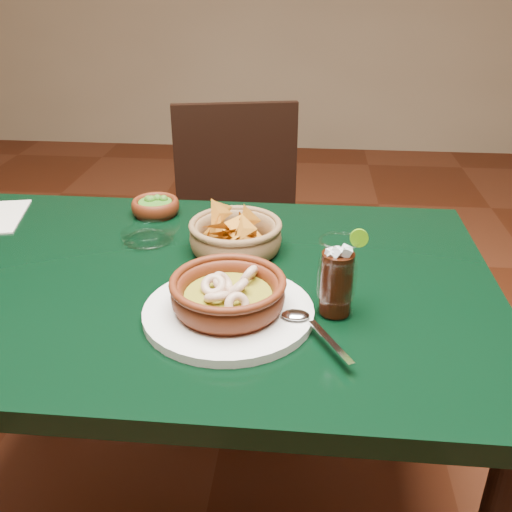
# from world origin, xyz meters

# --- Properties ---
(dining_table) EXTENTS (1.20, 0.80, 0.75)m
(dining_table) POSITION_xyz_m (0.00, 0.00, 0.65)
(dining_table) COLOR black
(dining_table) RESTS_ON ground
(dining_chair) EXTENTS (0.50, 0.50, 0.91)m
(dining_chair) POSITION_xyz_m (0.02, 0.71, 0.50)
(dining_chair) COLOR black
(dining_chair) RESTS_ON ground
(shrimp_plate) EXTENTS (0.36, 0.30, 0.08)m
(shrimp_plate) POSITION_xyz_m (0.10, -0.14, 0.78)
(shrimp_plate) COLOR silver
(shrimp_plate) RESTS_ON dining_table
(chip_basket) EXTENTS (0.23, 0.23, 0.14)m
(chip_basket) POSITION_xyz_m (0.08, 0.12, 0.79)
(chip_basket) COLOR brown
(chip_basket) RESTS_ON dining_table
(guacamole_ramekin) EXTENTS (0.13, 0.13, 0.05)m
(guacamole_ramekin) POSITION_xyz_m (-0.14, 0.30, 0.77)
(guacamole_ramekin) COLOR #491A0B
(guacamole_ramekin) RESTS_ON dining_table
(cola_drink) EXTENTS (0.14, 0.14, 0.16)m
(cola_drink) POSITION_xyz_m (0.29, -0.11, 0.82)
(cola_drink) COLOR white
(cola_drink) RESTS_ON dining_table
(glass_ashtray) EXTENTS (0.13, 0.13, 0.03)m
(glass_ashtray) POSITION_xyz_m (-0.11, 0.15, 0.76)
(glass_ashtray) COLOR white
(glass_ashtray) RESTS_ON dining_table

